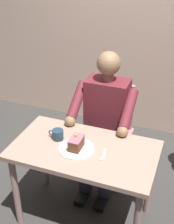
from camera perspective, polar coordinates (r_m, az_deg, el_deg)
The scene contains 8 objects.
ground_plane at distance 2.74m, azimuth -0.48°, elevation -18.79°, with size 14.00×14.00×0.00m, color #373432.
dining_table at distance 2.31m, azimuth -0.55°, elevation -8.71°, with size 1.07×0.60×0.71m.
chair at distance 2.88m, azimuth 4.15°, elevation -2.85°, with size 0.42×0.42×0.91m.
seated_person at distance 2.65m, azimuth 3.18°, elevation -1.87°, with size 0.53×0.58×1.27m.
dessert_plate at distance 2.24m, azimuth -2.00°, elevation -6.84°, with size 0.26×0.26×0.01m, color white.
cake_slice at distance 2.21m, azimuth -2.02°, elevation -5.79°, with size 0.08×0.13×0.11m.
coffee_cup at distance 2.34m, azimuth -5.49°, elevation -4.15°, with size 0.12×0.09×0.08m.
dessert_spoon at distance 2.18m, azimuth 2.91°, elevation -8.20°, with size 0.04×0.14×0.01m.
Camera 1 is at (-0.66, 1.68, 2.05)m, focal length 49.15 mm.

